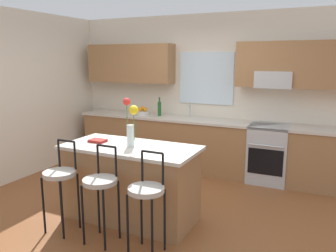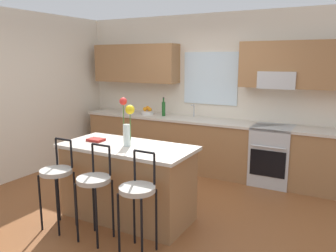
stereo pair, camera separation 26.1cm
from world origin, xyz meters
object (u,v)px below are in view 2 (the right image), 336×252
bar_stool_middle (94,184)px  fruit_bowl_oranges (148,112)px  cookbook (96,140)px  oven_range (272,155)px  flower_vase (127,121)px  kitchen_island (128,182)px  bar_stool_near (57,176)px  bar_stool_far (138,194)px  bottle_olive_oil (164,108)px

bar_stool_middle → fruit_bowl_oranges: size_ratio=4.34×
fruit_bowl_oranges → cookbook: bearing=-75.6°
oven_range → cookbook: 2.75m
flower_vase → kitchen_island: bearing=150.9°
kitchen_island → oven_range: bearing=57.7°
oven_range → fruit_bowl_oranges: fruit_bowl_oranges is taller
oven_range → bar_stool_near: bearing=-124.8°
oven_range → flower_vase: (-1.27, -2.06, 0.76)m
flower_vase → fruit_bowl_oranges: (-1.03, 2.09, -0.25)m
oven_range → kitchen_island: (-1.30, -2.05, 0.00)m
kitchen_island → bar_stool_far: 0.83m
bar_stool_near → flower_vase: flower_vase is taller
oven_range → cookbook: bearing=-130.6°
bar_stool_far → fruit_bowl_oranges: 3.12m
bar_stool_far → flower_vase: bearing=131.8°
bar_stool_middle → bar_stool_far: (0.55, 0.00, 0.00)m
cookbook → fruit_bowl_oranges: (-0.54, 2.09, 0.03)m
kitchen_island → fruit_bowl_oranges: size_ratio=6.78×
kitchen_island → bottle_olive_oil: bottle_olive_oil is taller
kitchen_island → flower_vase: bearing=-29.1°
bar_stool_far → cookbook: 1.22m
bar_stool_far → fruit_bowl_oranges: (-1.56, 2.68, 0.34)m
bar_stool_far → flower_vase: size_ratio=1.81×
bar_stool_near → bar_stool_far: 1.10m
bar_stool_near → bottle_olive_oil: 2.71m
flower_vase → fruit_bowl_oranges: 2.35m
cookbook → kitchen_island: bearing=0.9°
cookbook → bar_stool_far: bearing=-30.3°
kitchen_island → bar_stool_middle: bar_stool_middle is taller
oven_range → bottle_olive_oil: (-1.96, 0.02, 0.60)m
kitchen_island → bar_stool_far: (0.55, -0.60, 0.17)m
bar_stool_near → fruit_bowl_oranges: (-0.46, 2.68, 0.34)m
oven_range → fruit_bowl_oranges: bearing=179.3°
oven_range → fruit_bowl_oranges: (-2.30, 0.03, 0.51)m
bar_stool_near → bar_stool_far: (1.10, 0.00, 0.00)m
bar_stool_near → cookbook: bearing=82.2°
bar_stool_near → bottle_olive_oil: bottle_olive_oil is taller
kitchen_island → bar_stool_near: (-0.55, -0.60, 0.17)m
kitchen_island → bar_stool_far: bearing=-47.6°
kitchen_island → fruit_bowl_oranges: fruit_bowl_oranges is taller
bar_stool_near → fruit_bowl_oranges: size_ratio=4.34×
kitchen_island → bar_stool_middle: size_ratio=1.56×
bar_stool_far → bottle_olive_oil: (-1.21, 2.68, 0.42)m
kitchen_island → bar_stool_far: size_ratio=1.56×
kitchen_island → flower_vase: 0.75m
bar_stool_near → kitchen_island: bearing=47.6°
cookbook → flower_vase: bearing=-0.7°
flower_vase → bar_stool_near: bearing=-134.3°
bar_stool_near → cookbook: size_ratio=5.21×
bar_stool_near → bottle_olive_oil: (-0.11, 2.68, 0.42)m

